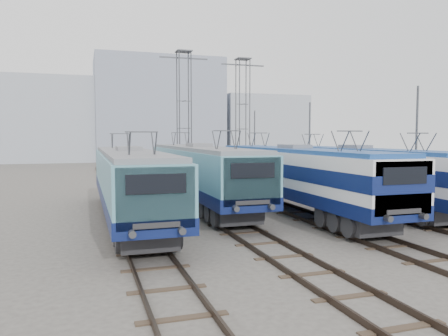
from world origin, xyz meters
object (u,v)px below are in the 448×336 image
(catenary_tower_west, at_px, (184,110))
(mast_mid, at_px, (309,146))
(locomotive_center_right, at_px, (296,173))
(mast_front, at_px, (416,150))
(catenary_tower_east, at_px, (243,113))
(mast_rear, at_px, (255,143))
(locomotive_center_left, at_px, (200,170))
(locomotive_far_right, at_px, (356,170))
(locomotive_far_left, at_px, (130,179))

(catenary_tower_west, xyz_separation_m, mast_mid, (8.60, -8.00, -3.14))
(locomotive_center_right, relative_size, mast_front, 2.51)
(catenary_tower_east, xyz_separation_m, mast_rear, (2.10, 2.00, -3.14))
(catenary_tower_east, relative_size, mast_rear, 1.71)
(locomotive_center_right, relative_size, mast_mid, 2.51)
(mast_rear, bearing_deg, catenary_tower_east, -136.40)
(mast_rear, bearing_deg, locomotive_center_right, -106.08)
(catenary_tower_west, relative_size, mast_rear, 1.71)
(locomotive_center_right, bearing_deg, mast_front, -17.29)
(locomotive_center_right, distance_m, mast_front, 6.77)
(locomotive_center_right, xyz_separation_m, mast_front, (6.35, -1.98, 1.25))
(locomotive_center_left, relative_size, catenary_tower_west, 1.48)
(catenary_tower_west, bearing_deg, mast_rear, 24.94)
(locomotive_far_right, distance_m, catenary_tower_west, 18.97)
(catenary_tower_west, distance_m, mast_rear, 9.99)
(locomotive_center_left, distance_m, mast_front, 12.31)
(locomotive_far_left, xyz_separation_m, mast_mid, (15.35, 9.83, 1.34))
(locomotive_center_left, distance_m, catenary_tower_east, 19.05)
(locomotive_center_right, bearing_deg, catenary_tower_east, 78.02)
(locomotive_center_left, distance_m, locomotive_far_right, 9.43)
(locomotive_far_left, relative_size, locomotive_center_right, 0.98)
(mast_mid, bearing_deg, catenary_tower_west, 137.07)
(locomotive_far_left, relative_size, locomotive_center_left, 0.98)
(mast_mid, relative_size, mast_rear, 1.00)
(locomotive_far_left, height_order, mast_mid, mast_mid)
(catenary_tower_east, distance_m, mast_rear, 4.28)
(catenary_tower_west, bearing_deg, locomotive_far_right, -68.53)
(locomotive_center_left, bearing_deg, catenary_tower_east, 61.82)
(mast_front, bearing_deg, mast_mid, 90.00)
(locomotive_far_right, xyz_separation_m, catenary_tower_west, (-6.75, 17.16, 4.43))
(locomotive_center_left, height_order, mast_front, mast_front)
(locomotive_far_left, bearing_deg, mast_mid, 32.64)
(locomotive_far_right, height_order, mast_mid, mast_mid)
(locomotive_center_right, xyz_separation_m, catenary_tower_east, (4.25, 20.02, 4.39))
(locomotive_far_right, bearing_deg, locomotive_center_right, -169.17)
(locomotive_far_left, height_order, mast_front, mast_front)
(locomotive_far_left, height_order, locomotive_far_right, locomotive_far_left)
(locomotive_far_right, distance_m, mast_rear, 21.28)
(locomotive_center_right, bearing_deg, locomotive_far_left, 178.77)
(mast_front, bearing_deg, locomotive_far_right, 123.11)
(locomotive_center_left, xyz_separation_m, locomotive_center_right, (4.50, -3.69, 0.04))
(catenary_tower_west, height_order, mast_mid, catenary_tower_west)
(locomotive_far_left, bearing_deg, locomotive_center_left, 37.84)
(locomotive_center_right, distance_m, mast_mid, 11.93)
(mast_mid, xyz_separation_m, mast_rear, (0.00, 12.00, 0.00))
(locomotive_far_right, distance_m, mast_mid, 9.44)
(locomotive_center_left, height_order, mast_mid, mast_mid)
(locomotive_center_left, bearing_deg, mast_mid, 30.28)
(mast_front, bearing_deg, locomotive_center_right, 162.71)
(locomotive_center_right, bearing_deg, mast_mid, 57.65)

